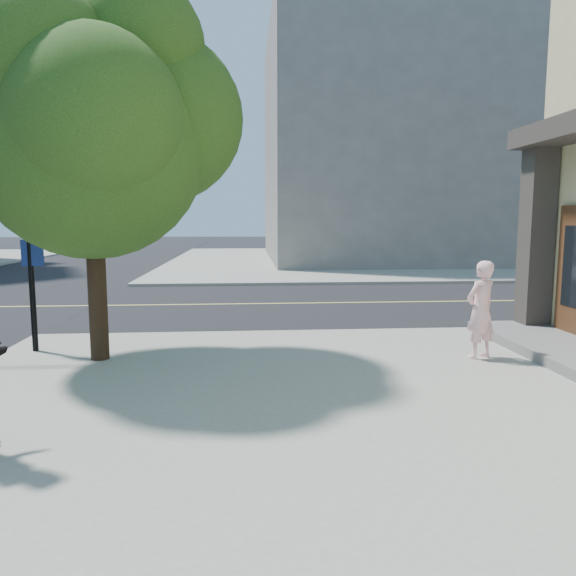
{
  "coord_description": "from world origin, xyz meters",
  "views": [
    {
      "loc": [
        3.52,
        -11.54,
        2.54
      ],
      "look_at": [
        4.27,
        -1.9,
        1.3
      ],
      "focal_mm": 33.44,
      "sensor_mm": 36.0,
      "label": 1
    }
  ],
  "objects": [
    {
      "name": "ground",
      "position": [
        0.0,
        0.0,
        0.0
      ],
      "size": [
        140.0,
        140.0,
        0.0
      ],
      "primitive_type": "plane",
      "color": "black",
      "rests_on": "ground"
    },
    {
      "name": "road_ew",
      "position": [
        0.0,
        4.5,
        0.01
      ],
      "size": [
        140.0,
        9.0,
        0.01
      ],
      "primitive_type": "cube",
      "color": "black",
      "rests_on": "ground"
    },
    {
      "name": "street_tree",
      "position": [
        1.06,
        -2.17,
        4.23
      ],
      "size": [
        4.8,
        4.37,
        6.37
      ],
      "rotation": [
        0.0,
        0.0,
        -0.42
      ],
      "color": "black",
      "rests_on": "sidewalk_se"
    },
    {
      "name": "sidewalk_ne",
      "position": [
        13.5,
        21.5,
        0.06
      ],
      "size": [
        29.0,
        25.0,
        0.12
      ],
      "primitive_type": "cube",
      "color": "gray",
      "rests_on": "ground"
    },
    {
      "name": "filler_ne",
      "position": [
        14.0,
        22.0,
        7.12
      ],
      "size": [
        18.0,
        16.0,
        14.0
      ],
      "primitive_type": "cube",
      "color": "slate",
      "rests_on": "sidewalk_ne"
    },
    {
      "name": "man_on_phone",
      "position": [
        7.58,
        -2.62,
        0.98
      ],
      "size": [
        0.74,
        0.65,
        1.71
      ],
      "primitive_type": "imported",
      "rotation": [
        0.0,
        0.0,
        3.61
      ],
      "color": "beige",
      "rests_on": "sidewalk_se"
    }
  ]
}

